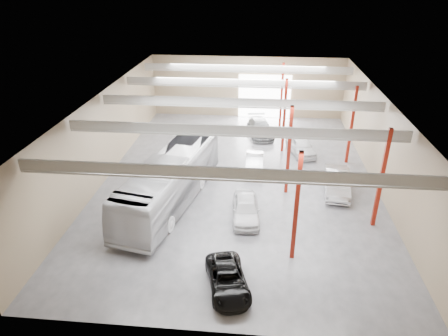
% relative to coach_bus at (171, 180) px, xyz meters
% --- Properties ---
extents(depot_shell, '(22.12, 32.12, 7.06)m').
position_rel_coach_bus_xyz_m(depot_shell, '(4.90, 4.83, 3.11)').
color(depot_shell, '#4F4F55').
rests_on(depot_shell, ground).
extents(coach_bus, '(5.71, 13.75, 3.73)m').
position_rel_coach_bus_xyz_m(coach_bus, '(0.00, 0.00, 0.00)').
color(coach_bus, silver).
rests_on(coach_bus, ground).
extents(black_sedan, '(3.06, 4.74, 1.21)m').
position_rel_coach_bus_xyz_m(black_sedan, '(4.92, -8.65, -1.26)').
color(black_sedan, black).
rests_on(black_sedan, ground).
extents(car_row_a, '(2.18, 4.69, 1.55)m').
position_rel_coach_bus_xyz_m(car_row_a, '(5.59, -1.65, -1.09)').
color(car_row_a, silver).
rests_on(car_row_a, ground).
extents(car_row_b, '(1.49, 4.28, 1.41)m').
position_rel_coach_bus_xyz_m(car_row_b, '(6.02, 5.90, -1.16)').
color(car_row_b, '#B3B4B8').
rests_on(car_row_b, ground).
extents(car_row_c, '(3.23, 5.81, 1.59)m').
position_rel_coach_bus_xyz_m(car_row_c, '(6.42, 14.32, -1.07)').
color(car_row_c, slate).
rests_on(car_row_c, ground).
extents(car_right_near, '(2.32, 5.30, 1.69)m').
position_rel_coach_bus_xyz_m(car_right_near, '(12.48, 2.75, -1.02)').
color(car_right_near, silver).
rests_on(car_right_near, ground).
extents(car_right_far, '(3.01, 4.93, 1.57)m').
position_rel_coach_bus_xyz_m(car_right_far, '(10.26, 9.91, -1.08)').
color(car_right_far, white).
rests_on(car_right_far, ground).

